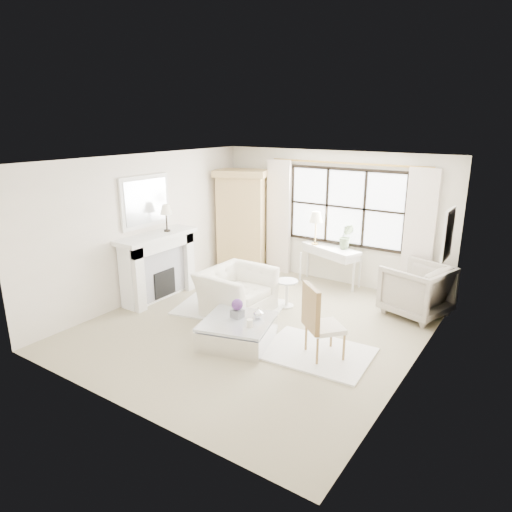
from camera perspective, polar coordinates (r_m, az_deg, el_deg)
The scene contains 32 objects.
floor at distance 7.65m, azimuth 0.14°, elevation -8.70°, with size 5.50×5.50×0.00m, color tan.
ceiling at distance 6.93m, azimuth 0.16°, elevation 11.91°, with size 5.50×5.50×0.00m, color white.
wall_back at distance 9.52m, azimuth 9.41°, elevation 4.77°, with size 5.00×5.00×0.00m, color #EDE5D0.
wall_front at distance 5.23m, azimuth -16.90°, elevation -5.68°, with size 5.00×5.00×0.00m, color silver.
wall_left at distance 8.77m, azimuth -13.59°, elevation 3.51°, with size 5.50×5.50×0.00m, color silver.
wall_right at distance 6.21m, azimuth 19.74°, elevation -2.42°, with size 5.50×5.50×0.00m, color beige.
window_pane at distance 9.34m, azimuth 11.11°, elevation 6.02°, with size 2.40×0.02×1.50m, color white.
window_frame at distance 9.33m, azimuth 11.09°, elevation 6.01°, with size 2.50×0.04×1.50m, color black, non-canonical shape.
curtain_rod at distance 9.16m, azimuth 11.27°, elevation 11.31°, with size 0.04×0.04×3.30m, color #B0873D.
curtain_left at distance 10.00m, azimuth 2.87°, elevation 4.87°, with size 0.55×0.10×2.47m, color white.
curtain_right at distance 8.88m, azimuth 19.70°, elevation 2.39°, with size 0.55×0.10×2.47m, color silver.
fireplace at distance 8.79m, azimuth -12.28°, elevation -1.12°, with size 0.58×1.66×1.26m.
mirror_frame at distance 8.65m, azimuth -13.68°, elevation 6.65°, with size 0.05×1.15×0.95m, color white.
mirror_glass at distance 8.63m, azimuth -13.54°, elevation 6.63°, with size 0.02×1.00×0.80m, color silver.
art_frame at distance 7.77m, azimuth 22.89°, elevation 2.50°, with size 0.04×0.62×0.82m, color silver.
art_canvas at distance 7.77m, azimuth 22.74°, elevation 2.52°, with size 0.01×0.52×0.72m, color beige.
mantel_lamp at distance 8.67m, azimuth -11.19°, elevation 5.58°, with size 0.22×0.22×0.51m.
armoire at distance 10.16m, azimuth -1.79°, elevation 4.53°, with size 1.29×1.04×2.24m.
console_table at distance 9.49m, azimuth 9.19°, elevation -1.18°, with size 1.38×0.88×0.80m.
console_lamp at distance 9.40m, azimuth 7.50°, elevation 4.74°, with size 0.28×0.28×0.69m.
orchid_plant at distance 9.20m, azimuth 11.21°, elevation 2.40°, with size 0.28×0.23×0.52m, color #5B704B.
side_table at distance 8.28m, azimuth 3.87°, elevation -4.21°, with size 0.40×0.40×0.51m.
rug_left at distance 8.33m, azimuth -3.25°, elevation -6.41°, with size 1.83×1.29×0.03m, color silver.
rug_right at distance 6.85m, azimuth 7.56°, elevation -11.90°, with size 1.53×1.15×0.03m, color white.
club_armchair at distance 8.02m, azimuth -2.49°, elevation -4.44°, with size 1.19×1.04×0.78m, color white.
wingback_chair at distance 8.37m, azimuth 19.42°, elevation -4.03°, with size 0.97×1.00×0.91m, color #A49A8A.
french_chair at distance 6.65m, azimuth 8.38°, elevation -10.00°, with size 0.68×0.68×1.08m.
coffee_table at distance 7.03m, azimuth -2.33°, elevation -9.47°, with size 1.23×1.23×0.38m.
planter_box at distance 7.01m, azimuth -2.35°, elevation -7.20°, with size 0.16×0.16×0.12m, color slate.
planter_flowers at distance 6.95m, azimuth -2.36°, elevation -6.08°, with size 0.18×0.18×0.18m, color #562D72.
pillar_candle at distance 6.69m, azimuth -0.80°, elevation -8.41°, with size 0.09×0.09×0.12m, color white.
coffee_vase at distance 6.98m, azimuth 0.28°, elevation -7.10°, with size 0.16×0.16×0.16m, color white.
Camera 1 is at (3.84, -5.75, 3.28)m, focal length 32.00 mm.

